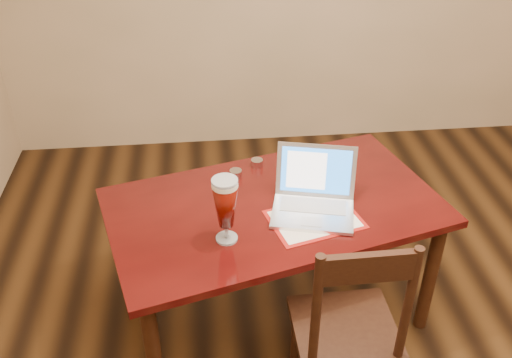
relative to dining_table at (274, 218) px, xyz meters
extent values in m
cube|color=#430A09|center=(0.00, 0.01, 0.05)|extent=(1.68, 1.21, 0.04)
cylinder|color=black|center=(-0.56, -0.50, -0.30)|extent=(0.07, 0.07, 0.67)
cylinder|color=black|center=(0.75, -0.15, -0.30)|extent=(0.07, 0.07, 0.67)
cylinder|color=black|center=(-0.74, 0.17, -0.30)|extent=(0.07, 0.07, 0.67)
cylinder|color=black|center=(0.57, 0.53, -0.30)|extent=(0.07, 0.07, 0.67)
cube|color=#9F140E|center=(0.16, -0.12, 0.07)|extent=(0.46, 0.38, 0.00)
cube|color=white|center=(0.16, -0.12, 0.07)|extent=(0.41, 0.33, 0.00)
cube|color=silver|center=(0.16, -0.09, 0.08)|extent=(0.41, 0.33, 0.02)
cube|color=#B4B4B8|center=(0.17, -0.05, 0.09)|extent=(0.31, 0.18, 0.00)
cube|color=silver|center=(0.14, -0.16, 0.09)|extent=(0.10, 0.08, 0.00)
cube|color=silver|center=(0.20, 0.06, 0.21)|extent=(0.37, 0.16, 0.24)
cube|color=blue|center=(0.19, 0.05, 0.21)|extent=(0.32, 0.13, 0.20)
cube|color=white|center=(0.15, 0.06, 0.21)|extent=(0.19, 0.09, 0.17)
cylinder|color=silver|center=(-0.23, -0.22, 0.08)|extent=(0.09, 0.09, 0.01)
cylinder|color=silver|center=(-0.23, -0.22, 0.11)|extent=(0.02, 0.02, 0.07)
cylinder|color=white|center=(-0.23, -0.22, 0.35)|extent=(0.11, 0.11, 0.02)
cylinder|color=silver|center=(-0.23, -0.22, 0.37)|extent=(0.11, 0.11, 0.01)
cylinder|color=silver|center=(-0.16, 0.26, 0.09)|extent=(0.06, 0.06, 0.04)
cylinder|color=silver|center=(-0.05, 0.34, 0.09)|extent=(0.06, 0.06, 0.04)
cube|color=black|center=(0.23, -0.52, -0.20)|extent=(0.43, 0.41, 0.04)
cylinder|color=black|center=(0.06, -0.36, -0.43)|extent=(0.04, 0.04, 0.41)
cylinder|color=black|center=(0.40, -0.36, -0.43)|extent=(0.04, 0.04, 0.41)
cylinder|color=black|center=(0.06, -0.68, 0.09)|extent=(0.04, 0.04, 0.54)
cylinder|color=black|center=(0.40, -0.68, 0.09)|extent=(0.04, 0.04, 0.54)
cube|color=black|center=(0.23, -0.68, 0.29)|extent=(0.34, 0.03, 0.12)
camera|label=1|loc=(-0.30, -2.09, 1.62)|focal=40.00mm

